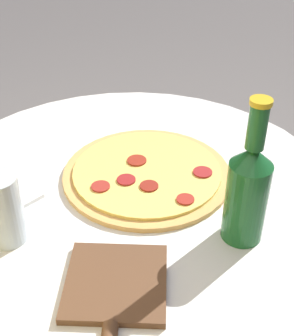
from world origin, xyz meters
TOP-DOWN VIEW (x-y plane):
  - table at (0.00, 0.00)m, footprint 0.82×0.82m
  - pizza at (-0.00, -0.05)m, footprint 0.33×0.33m
  - beer_bottle at (-0.23, -0.05)m, footprint 0.07×0.07m
  - pizza_paddle at (-0.19, 0.19)m, footprint 0.24×0.24m
  - drinking_glass at (0.03, 0.24)m, footprint 0.06×0.06m
  - napkin at (0.15, 0.18)m, footprint 0.15×0.09m

SIDE VIEW (x-z plane):
  - table at x=0.00m, z-range 0.19..0.89m
  - napkin at x=0.15m, z-range 0.70..0.71m
  - pizza_paddle at x=-0.19m, z-range 0.69..0.71m
  - pizza at x=0.00m, z-range 0.70..0.72m
  - drinking_glass at x=0.03m, z-range 0.70..0.82m
  - beer_bottle at x=-0.23m, z-range 0.67..0.92m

